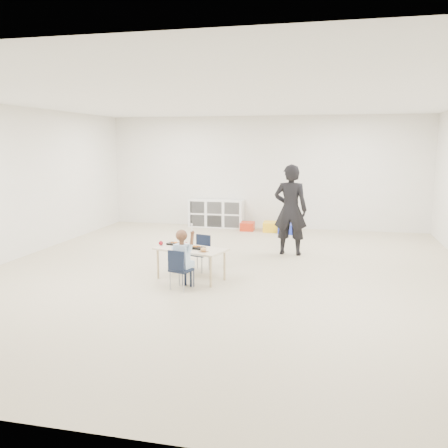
% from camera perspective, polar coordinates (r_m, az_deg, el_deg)
% --- Properties ---
extents(room, '(9.00, 9.02, 2.80)m').
position_cam_1_polar(room, '(7.61, 0.15, 4.25)').
color(room, beige).
rests_on(room, ground).
extents(table, '(1.20, 0.83, 0.50)m').
position_cam_1_polar(table, '(7.49, -3.99, -4.78)').
color(table, beige).
rests_on(table, ground).
extents(chair_near, '(0.36, 0.34, 0.60)m').
position_cam_1_polar(chair_near, '(7.00, -5.17, -5.44)').
color(chair_near, black).
rests_on(chair_near, ground).
extents(chair_far, '(0.36, 0.34, 0.60)m').
position_cam_1_polar(chair_far, '(7.96, -2.97, -3.56)').
color(chair_far, black).
rests_on(chair_far, ground).
extents(child, '(0.50, 0.50, 0.95)m').
position_cam_1_polar(child, '(6.95, -5.19, -4.06)').
color(child, '#B1CFEF').
rests_on(child, chair_near).
extents(lunch_tray_near, '(0.26, 0.22, 0.03)m').
position_cam_1_polar(lunch_tray_near, '(7.39, -3.27, -2.88)').
color(lunch_tray_near, black).
rests_on(lunch_tray_near, table).
extents(lunch_tray_far, '(0.26, 0.22, 0.03)m').
position_cam_1_polar(lunch_tray_far, '(7.71, -5.98, -2.39)').
color(lunch_tray_far, black).
rests_on(lunch_tray_far, table).
extents(milk_carton, '(0.09, 0.09, 0.10)m').
position_cam_1_polar(milk_carton, '(7.30, -4.52, -2.76)').
color(milk_carton, white).
rests_on(milk_carton, table).
extents(bread_roll, '(0.09, 0.09, 0.07)m').
position_cam_1_polar(bread_roll, '(7.18, -2.48, -3.10)').
color(bread_roll, tan).
rests_on(bread_roll, table).
extents(apple_near, '(0.07, 0.07, 0.07)m').
position_cam_1_polar(apple_near, '(7.55, -4.58, -2.47)').
color(apple_near, maroon).
rests_on(apple_near, table).
extents(apple_far, '(0.07, 0.07, 0.07)m').
position_cam_1_polar(apple_far, '(7.69, -7.60, -2.29)').
color(apple_far, maroon).
rests_on(apple_far, table).
extents(cubby_shelf, '(1.40, 0.40, 0.70)m').
position_cam_1_polar(cubby_shelf, '(12.15, -0.95, 1.28)').
color(cubby_shelf, white).
rests_on(cubby_shelf, ground).
extents(adult, '(0.65, 0.45, 1.74)m').
position_cam_1_polar(adult, '(9.13, 8.00, 1.70)').
color(adult, black).
rests_on(adult, ground).
extents(bin_red, '(0.33, 0.42, 0.20)m').
position_cam_1_polar(bin_red, '(11.72, 2.83, -0.27)').
color(bin_red, red).
rests_on(bin_red, ground).
extents(bin_yellow, '(0.39, 0.49, 0.23)m').
position_cam_1_polar(bin_yellow, '(11.63, 5.67, -0.31)').
color(bin_yellow, yellow).
rests_on(bin_yellow, ground).
extents(bin_blue, '(0.44, 0.53, 0.23)m').
position_cam_1_polar(bin_blue, '(11.45, 7.69, -0.51)').
color(bin_blue, '#192EC2').
rests_on(bin_blue, ground).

